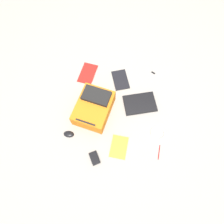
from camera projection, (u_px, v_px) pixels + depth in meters
name	position (u px, v px, depth m)	size (l,w,h in m)	color
ground_plane	(116.00, 114.00, 2.11)	(3.87, 3.87, 0.00)	gray
backpack	(94.00, 107.00, 2.04)	(0.44, 0.51, 0.20)	orange
laptop	(140.00, 103.00, 2.14)	(0.38, 0.30, 0.03)	black
book_red	(120.00, 80.00, 2.26)	(0.22, 0.29, 0.02)	silver
book_manual	(88.00, 74.00, 2.29)	(0.23, 0.31, 0.02)	silver
book_blue	(119.00, 147.00, 1.96)	(0.20, 0.25, 0.02)	silver
computer_mouse	(69.00, 134.00, 2.00)	(0.07, 0.10, 0.03)	black
cable_coil	(158.00, 133.00, 2.02)	(0.15, 0.15, 0.01)	silver
power_brick	(95.00, 158.00, 1.91)	(0.08, 0.12, 0.03)	black
pen_black	(159.00, 152.00, 1.94)	(0.01, 0.01, 0.15)	red
usb_stick	(153.00, 73.00, 2.30)	(0.02, 0.05, 0.01)	black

